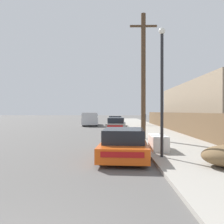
{
  "coord_description": "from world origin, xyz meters",
  "views": [
    {
      "loc": [
        1.75,
        -1.8,
        1.92
      ],
      "look_at": [
        1.57,
        12.68,
        1.89
      ],
      "focal_mm": 35.0,
      "sensor_mm": 36.0,
      "label": 1
    }
  ],
  "objects": [
    {
      "name": "car_parked_mid",
      "position": [
        1.92,
        19.81,
        0.62
      ],
      "size": [
        2.05,
        4.56,
        1.32
      ],
      "rotation": [
        0.0,
        0.0,
        -0.06
      ],
      "color": "gray",
      "rests_on": "ground"
    },
    {
      "name": "discarded_fridge",
      "position": [
        3.81,
        8.59,
        0.46
      ],
      "size": [
        0.75,
        1.71,
        0.71
      ],
      "rotation": [
        0.0,
        0.0,
        -0.01
      ],
      "color": "white",
      "rests_on": "sidewalk_curb"
    },
    {
      "name": "pedestrian",
      "position": [
        5.71,
        26.93,
        1.01
      ],
      "size": [
        0.34,
        0.34,
        1.73
      ],
      "color": "#282D42",
      "rests_on": "sidewalk_curb"
    },
    {
      "name": "street_lamp",
      "position": [
        3.62,
        6.87,
        3.07
      ],
      "size": [
        0.26,
        0.26,
        5.13
      ],
      "color": "#232326",
      "rests_on": "sidewalk_curb"
    },
    {
      "name": "pickup_truck",
      "position": [
        -1.56,
        27.93,
        0.9
      ],
      "size": [
        2.38,
        5.94,
        1.79
      ],
      "rotation": [
        0.0,
        0.0,
        3.2
      ],
      "color": "silver",
      "rests_on": "ground"
    },
    {
      "name": "sidewalk_curb",
      "position": [
        5.3,
        23.5,
        0.06
      ],
      "size": [
        4.2,
        63.0,
        0.12
      ],
      "primitive_type": "cube",
      "color": "#9E998E",
      "rests_on": "ground"
    },
    {
      "name": "car_parked_far",
      "position": [
        1.77,
        26.78,
        0.63
      ],
      "size": [
        1.92,
        4.76,
        1.34
      ],
      "rotation": [
        0.0,
        0.0,
        0.03
      ],
      "color": "gray",
      "rests_on": "ground"
    },
    {
      "name": "utility_pole",
      "position": [
        3.66,
        12.77,
        4.39
      ],
      "size": [
        1.8,
        0.31,
        8.33
      ],
      "color": "#4C3826",
      "rests_on": "sidewalk_curb"
    },
    {
      "name": "wooden_fence",
      "position": [
        7.25,
        16.92,
        0.97
      ],
      "size": [
        0.08,
        31.41,
        1.71
      ],
      "primitive_type": "cube",
      "color": "brown",
      "rests_on": "sidewalk_curb"
    },
    {
      "name": "building_right_house",
      "position": [
        11.97,
        21.58,
        2.45
      ],
      "size": [
        6.0,
        17.39,
        4.91
      ],
      "primitive_type": "cube",
      "color": "gray",
      "rests_on": "ground"
    },
    {
      "name": "parked_sports_car_red",
      "position": [
        2.14,
        7.4,
        0.56
      ],
      "size": [
        2.14,
        4.51,
        1.22
      ],
      "rotation": [
        0.0,
        0.0,
        -0.07
      ],
      "color": "#E05114",
      "rests_on": "ground"
    }
  ]
}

